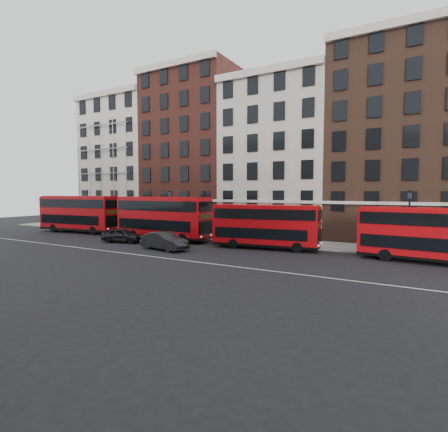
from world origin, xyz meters
The scene contains 14 objects.
ground centered at (0.00, 0.00, 0.00)m, with size 120.00×120.00×0.00m, color black.
pavement centered at (0.00, 10.50, 0.07)m, with size 80.00×5.00×0.15m, color gray.
kerb centered at (0.00, 8.00, 0.08)m, with size 80.00×0.30×0.16m, color gray.
road_centre_line centered at (0.00, -2.00, 0.01)m, with size 70.00×0.12×0.01m, color white.
building_terrace centered at (-0.31, 17.88, 10.24)m, with size 64.00×11.95×22.00m.
bus_a centered at (-23.26, 6.21, 2.55)m, with size 11.52×3.76×4.75m.
bus_b centered at (-9.26, 6.21, 2.54)m, with size 11.30×2.83×4.74m.
bus_c centered at (2.92, 6.21, 2.20)m, with size 9.98×3.60×4.10m.
bus_d centered at (16.00, 6.22, 2.21)m, with size 10.00×3.36×4.12m.
car_rear centered at (-11.57, 2.55, 0.75)m, with size 1.78×4.43×1.51m, color black.
car_front centered at (-4.83, 1.11, 0.81)m, with size 1.72×4.92×1.62m, color black.
lamp_post_left centered at (-10.45, 9.11, 3.08)m, with size 0.44×0.44×5.33m.
lamp_post_right centered at (14.55, 9.27, 3.08)m, with size 0.44×0.44×5.33m.
iron_railings centered at (0.00, 12.70, 0.65)m, with size 6.60×0.06×1.00m, color black, non-canonical shape.
Camera 1 is at (15.62, -23.53, 5.30)m, focal length 28.00 mm.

